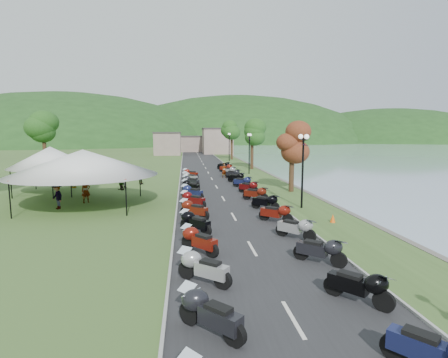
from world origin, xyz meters
name	(u,v)px	position (x,y,z in m)	size (l,w,h in m)	color
road	(208,173)	(0.00, 40.00, 0.01)	(7.00, 120.00, 0.02)	#2B2B2D
hills_backdrop	(190,142)	(0.00, 200.00, 0.00)	(360.00, 120.00, 76.00)	#285621
far_building	(189,143)	(-2.00, 85.00, 2.50)	(18.00, 16.00, 5.00)	gray
moto_row_left	(195,210)	(-2.40, 15.77, 0.55)	(2.60, 39.23, 1.10)	#331411
moto_row_right	(251,190)	(2.31, 22.48, 0.55)	(2.60, 44.42, 1.10)	#331411
vendor_tent_main	(84,178)	(-10.03, 20.46, 2.00)	(6.82, 6.82, 4.00)	white
vendor_tent_side	(51,170)	(-14.32, 26.22, 2.00)	(4.52, 4.52, 4.00)	white
tree_lakeside	(292,155)	(6.31, 24.66, 3.25)	(2.34, 2.34, 6.51)	#2C6520
pedestrian_a	(87,203)	(-10.26, 21.54, 0.00)	(0.65, 0.47, 1.77)	slate
pedestrian_b	(123,188)	(-8.75, 28.21, 0.00)	(0.79, 0.44, 1.63)	slate
pedestrian_c	(58,209)	(-11.61, 19.55, 0.00)	(1.15, 0.47, 1.77)	slate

